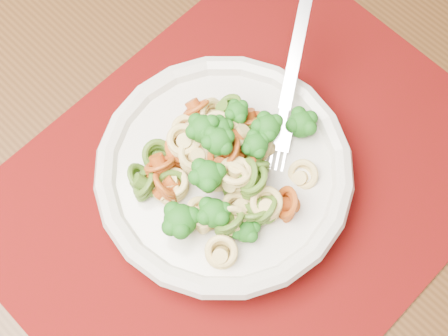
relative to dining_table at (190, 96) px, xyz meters
name	(u,v)px	position (x,y,z in m)	size (l,w,h in m)	color
dining_table	(190,96)	(0.00, 0.00, 0.00)	(1.55, 1.25, 0.74)	#492C14
placemat	(246,186)	(-0.01, -0.16, 0.11)	(0.46, 0.36, 0.00)	#4E0309
pasta_bowl	(224,173)	(-0.03, -0.15, 0.14)	(0.23, 0.23, 0.04)	beige
pasta_broccoli_heap	(224,166)	(-0.03, -0.15, 0.15)	(0.20, 0.20, 0.06)	#D4B769
fork	(279,136)	(0.03, -0.15, 0.15)	(0.19, 0.02, 0.01)	silver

